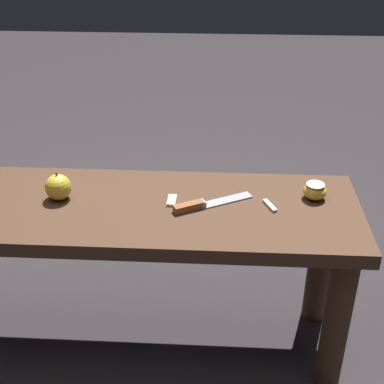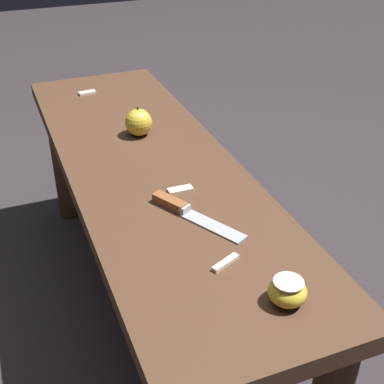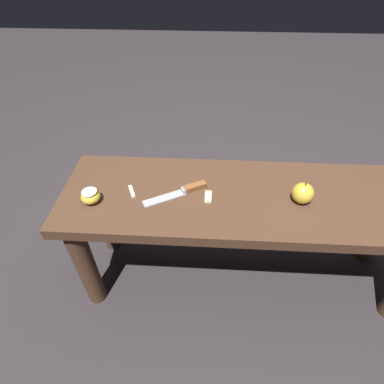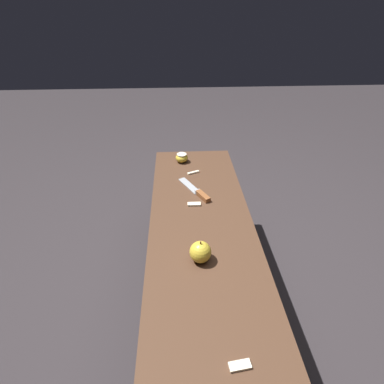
{
  "view_description": "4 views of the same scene",
  "coord_description": "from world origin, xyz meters",
  "px_view_note": "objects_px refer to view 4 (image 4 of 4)",
  "views": [
    {
      "loc": [
        -0.28,
        1.22,
        1.24
      ],
      "look_at": [
        -0.21,
        -0.03,
        0.52
      ],
      "focal_mm": 50.0,
      "sensor_mm": 36.0,
      "label": 1
    },
    {
      "loc": [
        -1.09,
        0.32,
        1.11
      ],
      "look_at": [
        -0.21,
        -0.03,
        0.52
      ],
      "focal_mm": 50.0,
      "sensor_mm": 36.0,
      "label": 2
    },
    {
      "loc": [
        -0.16,
        -0.76,
        1.19
      ],
      "look_at": [
        -0.21,
        -0.03,
        0.52
      ],
      "focal_mm": 28.0,
      "sensor_mm": 36.0,
      "label": 3
    },
    {
      "loc": [
        0.86,
        -0.09,
        1.22
      ],
      "look_at": [
        -0.21,
        -0.03,
        0.52
      ],
      "focal_mm": 28.0,
      "sensor_mm": 36.0,
      "label": 4
    }
  ],
  "objects_px": {
    "knife": "(198,193)",
    "apple_cut": "(182,158)",
    "wooden_bench": "(202,247)",
    "apple_whole": "(200,252)"
  },
  "relations": [
    {
      "from": "knife",
      "to": "apple_whole",
      "type": "height_order",
      "value": "apple_whole"
    },
    {
      "from": "wooden_bench",
      "to": "apple_whole",
      "type": "relative_size",
      "value": 16.41
    },
    {
      "from": "apple_cut",
      "to": "knife",
      "type": "bearing_deg",
      "value": 11.71
    },
    {
      "from": "apple_whole",
      "to": "apple_cut",
      "type": "xyz_separation_m",
      "value": [
        -0.7,
        -0.04,
        -0.01
      ]
    },
    {
      "from": "knife",
      "to": "apple_cut",
      "type": "bearing_deg",
      "value": -16.5
    },
    {
      "from": "apple_whole",
      "to": "apple_cut",
      "type": "bearing_deg",
      "value": -176.61
    },
    {
      "from": "wooden_bench",
      "to": "apple_whole",
      "type": "distance_m",
      "value": 0.21
    },
    {
      "from": "apple_whole",
      "to": "apple_cut",
      "type": "height_order",
      "value": "apple_whole"
    },
    {
      "from": "wooden_bench",
      "to": "apple_cut",
      "type": "height_order",
      "value": "apple_cut"
    },
    {
      "from": "knife",
      "to": "apple_cut",
      "type": "xyz_separation_m",
      "value": [
        -0.31,
        -0.06,
        0.02
      ]
    }
  ]
}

